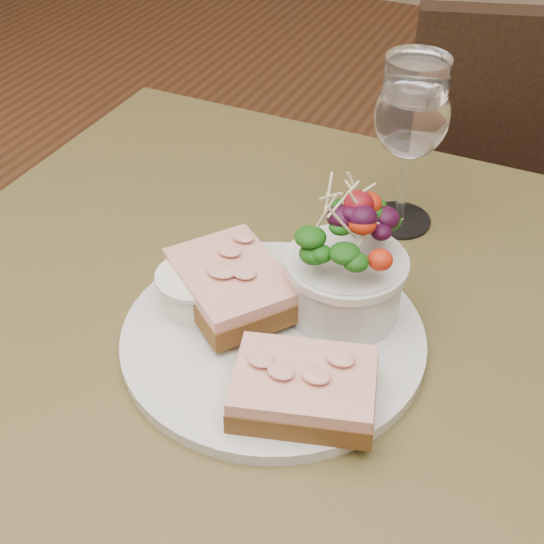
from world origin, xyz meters
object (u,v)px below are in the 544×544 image
at_px(cafe_table, 278,419).
at_px(sandwich_back, 232,284).
at_px(chair_far, 492,301).
at_px(dinner_plate, 273,337).
at_px(ramekin, 196,288).
at_px(salad_bowl, 347,260).
at_px(sandwich_front, 304,388).
at_px(wine_glass, 411,120).

xyz_separation_m(cafe_table, sandwich_back, (-0.06, 0.02, 0.14)).
bearing_deg(cafe_table, chair_far, 80.26).
xyz_separation_m(chair_far, dinner_plate, (-0.13, -0.70, 0.46)).
distance_m(ramekin, salad_bowl, 0.14).
bearing_deg(sandwich_front, cafe_table, 113.26).
bearing_deg(cafe_table, salad_bowl, 54.13).
xyz_separation_m(chair_far, sandwich_front, (-0.07, -0.77, 0.48)).
bearing_deg(wine_glass, salad_bowl, -89.32).
bearing_deg(ramekin, chair_far, 73.45).
bearing_deg(salad_bowl, wine_glass, 90.68).
height_order(ramekin, wine_glass, wine_glass).
distance_m(cafe_table, ramekin, 0.16).
bearing_deg(dinner_plate, sandwich_front, -47.91).
distance_m(dinner_plate, sandwich_front, 0.09).
relative_size(sandwich_front, sandwich_back, 0.89).
distance_m(sandwich_front, wine_glass, 0.31).
bearing_deg(salad_bowl, cafe_table, -125.87).
height_order(dinner_plate, sandwich_front, sandwich_front).
xyz_separation_m(sandwich_front, salad_bowl, (-0.01, 0.12, 0.04)).
relative_size(chair_far, wine_glass, 5.14).
bearing_deg(ramekin, wine_glass, 61.07).
xyz_separation_m(cafe_table, sandwich_front, (0.05, -0.06, 0.13)).
xyz_separation_m(chair_far, ramekin, (-0.21, -0.70, 0.49)).
bearing_deg(wine_glass, dinner_plate, -100.76).
bearing_deg(wine_glass, sandwich_back, -114.12).
relative_size(sandwich_front, salad_bowl, 1.05).
bearing_deg(sandwich_front, wine_glass, 76.20).
bearing_deg(dinner_plate, chair_far, 79.80).
distance_m(dinner_plate, sandwich_back, 0.06).
distance_m(chair_far, ramekin, 0.88).
relative_size(chair_far, sandwich_back, 6.04).
bearing_deg(sandwich_back, sandwich_front, -0.70).
height_order(cafe_table, sandwich_front, sandwich_front).
bearing_deg(salad_bowl, sandwich_front, -84.65).
relative_size(sandwich_back, salad_bowl, 1.17).
relative_size(ramekin, salad_bowl, 0.53).
height_order(sandwich_front, sandwich_back, sandwich_back).
height_order(chair_far, wine_glass, wine_glass).
distance_m(sandwich_front, sandwich_back, 0.14).
distance_m(cafe_table, sandwich_back, 0.15).
distance_m(dinner_plate, salad_bowl, 0.10).
height_order(sandwich_front, wine_glass, wine_glass).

